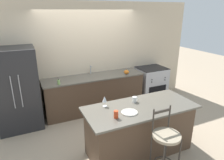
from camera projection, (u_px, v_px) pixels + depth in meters
name	position (u px, v px, depth m)	size (l,w,h in m)	color
ground_plane	(100.00, 115.00, 4.97)	(18.00, 18.00, 0.00)	tan
wall_back	(89.00, 57.00, 5.15)	(6.00, 0.07, 2.70)	beige
back_counter	(94.00, 93.00, 5.16)	(2.54, 0.71, 0.92)	#4C3828
sink_faucet	(91.00, 69.00, 5.13)	(0.02, 0.13, 0.22)	#ADAFB5
kitchen_island	(139.00, 129.00, 3.59)	(1.97, 0.86, 0.91)	#4C3828
refrigerator	(17.00, 89.00, 4.26)	(0.88, 0.80, 1.77)	#232326
oven_range	(151.00, 83.00, 5.83)	(0.79, 0.68, 0.94)	#B7B7BC
bar_stool_near	(166.00, 142.00, 2.98)	(0.42, 0.42, 1.13)	#332D28
dinner_plate	(129.00, 112.00, 3.24)	(0.27, 0.27, 0.02)	beige
wine_glass	(105.00, 99.00, 3.41)	(0.08, 0.08, 0.19)	white
coffee_mug	(135.00, 99.00, 3.60)	(0.11, 0.08, 0.10)	white
tumbler_cup	(116.00, 114.00, 3.06)	(0.07, 0.07, 0.12)	red
pumpkin_decoration	(126.00, 72.00, 5.15)	(0.13, 0.13, 0.13)	orange
soap_bottle	(59.00, 82.00, 4.42)	(0.06, 0.06, 0.13)	#89B260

